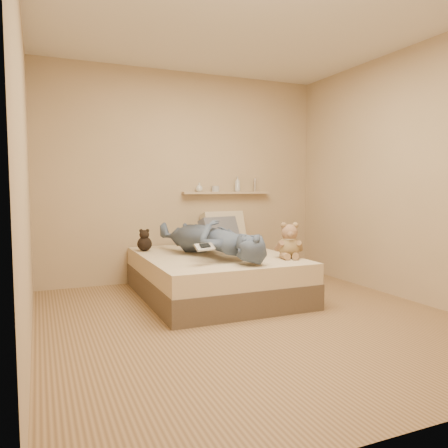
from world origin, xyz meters
name	(u,v)px	position (x,y,z in m)	size (l,w,h in m)	color
room	(254,172)	(0.00, 0.00, 1.30)	(3.80, 3.80, 3.80)	#9A7850
bed	(214,275)	(0.00, 0.93, 0.22)	(1.50, 1.90, 0.45)	brown
game_console	(205,247)	(-0.32, 0.35, 0.62)	(0.21, 0.13, 0.07)	silver
teddy_bear	(289,243)	(0.62, 0.40, 0.60)	(0.29, 0.30, 0.37)	tan
dark_plush	(144,242)	(-0.63, 1.47, 0.56)	(0.16, 0.16, 0.25)	black
pillow_cream	(224,228)	(0.47, 1.76, 0.65)	(0.55, 0.16, 0.40)	beige
pillow_grey	(220,231)	(0.36, 1.62, 0.62)	(0.50, 0.14, 0.34)	slate
person	(210,238)	(-0.08, 0.83, 0.64)	(0.59, 1.61, 0.38)	#44536B
wall_shelf	(227,193)	(0.55, 1.84, 1.10)	(1.20, 0.12, 0.03)	tan
shelf_bottles	(223,186)	(0.49, 1.84, 1.19)	(0.86, 0.10, 0.20)	silver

